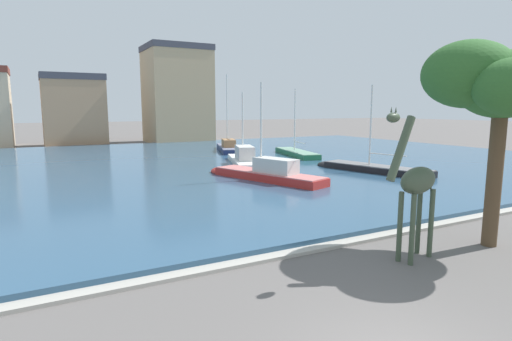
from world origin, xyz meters
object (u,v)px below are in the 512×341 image
object	(u,v)px
sailboat_navy	(227,148)
sailboat_red	(261,175)
giraffe_statue	(416,184)
shade_tree	(497,82)
sailboat_green	(294,154)
sailboat_black	(366,169)
sailboat_white	(243,160)

from	to	relation	value
sailboat_navy	sailboat_red	bearing A→B (deg)	-107.56
sailboat_navy	giraffe_statue	bearing A→B (deg)	-103.91
giraffe_statue	sailboat_navy	world-z (taller)	sailboat_navy
sailboat_red	shade_tree	size ratio (longest dim) A/B	1.33
sailboat_green	sailboat_navy	bearing A→B (deg)	119.69
sailboat_navy	sailboat_black	world-z (taller)	sailboat_navy
sailboat_white	shade_tree	xyz separation A→B (m)	(-1.45, -22.01, 5.11)
sailboat_white	giraffe_statue	bearing A→B (deg)	-102.34
giraffe_statue	sailboat_navy	size ratio (longest dim) A/B	0.53
sailboat_white	sailboat_red	bearing A→B (deg)	-107.99
sailboat_green	shade_tree	world-z (taller)	shade_tree
giraffe_statue	sailboat_white	world-z (taller)	sailboat_white
sailboat_navy	sailboat_black	distance (m)	18.48
sailboat_red	shade_tree	bearing A→B (deg)	-85.82
sailboat_red	sailboat_black	xyz separation A→B (m)	(8.41, -0.55, -0.17)
sailboat_navy	sailboat_white	xyz separation A→B (m)	(-3.11, -10.03, 0.02)
giraffe_statue	sailboat_red	world-z (taller)	sailboat_red
sailboat_red	sailboat_black	distance (m)	8.43
sailboat_navy	sailboat_black	xyz separation A→B (m)	(2.81, -18.27, -0.14)
sailboat_red	sailboat_black	world-z (taller)	sailboat_black
sailboat_red	sailboat_green	world-z (taller)	sailboat_green
sailboat_navy	sailboat_white	distance (m)	10.50
sailboat_green	shade_tree	xyz separation A→B (m)	(-8.51, -25.10, 5.27)
shade_tree	giraffe_statue	bearing A→B (deg)	175.95
sailboat_red	sailboat_white	world-z (taller)	sailboat_red
sailboat_white	sailboat_green	size ratio (longest dim) A/B	1.00
sailboat_black	sailboat_red	bearing A→B (deg)	176.23
sailboat_navy	sailboat_green	bearing A→B (deg)	-60.31
giraffe_statue	sailboat_white	size ratio (longest dim) A/B	0.54
giraffe_statue	sailboat_green	size ratio (longest dim) A/B	0.54
giraffe_statue	shade_tree	world-z (taller)	shade_tree
sailboat_red	sailboat_navy	distance (m)	18.58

